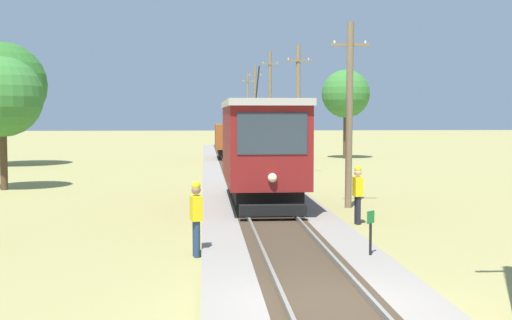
{
  "coord_description": "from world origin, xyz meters",
  "views": [
    {
      "loc": [
        -2.04,
        -11.26,
        3.34
      ],
      "look_at": [
        -0.28,
        11.86,
        1.8
      ],
      "focal_mm": 48.58,
      "sensor_mm": 36.0,
      "label": 1
    }
  ],
  "objects_px": {
    "utility_pole_mid": "(298,109)",
    "red_tram": "(261,147)",
    "utility_pole_horizon": "(248,107)",
    "tree_right_near": "(346,94)",
    "tree_left_near": "(3,85)",
    "tree_right_far": "(2,97)",
    "freight_car": "(232,139)",
    "trackside_signal_marker": "(371,234)",
    "second_worker": "(358,192)",
    "utility_pole_distant": "(255,106)",
    "utility_pole_near_tram": "(349,113)",
    "track_worker": "(196,215)",
    "gravel_pile": "(281,148)",
    "utility_pole_far": "(270,103)"
  },
  "relations": [
    {
      "from": "track_worker",
      "to": "tree_right_near",
      "type": "relative_size",
      "value": 0.27
    },
    {
      "from": "utility_pole_horizon",
      "to": "tree_right_near",
      "type": "distance_m",
      "value": 29.28
    },
    {
      "from": "utility_pole_near_tram",
      "to": "tree_left_near",
      "type": "relative_size",
      "value": 0.83
    },
    {
      "from": "utility_pole_far",
      "to": "gravel_pile",
      "type": "relative_size",
      "value": 3.17
    },
    {
      "from": "track_worker",
      "to": "tree_right_far",
      "type": "xyz_separation_m",
      "value": [
        -8.61,
        15.06,
        3.11
      ]
    },
    {
      "from": "trackside_signal_marker",
      "to": "second_worker",
      "type": "distance_m",
      "value": 5.52
    },
    {
      "from": "track_worker",
      "to": "tree_right_near",
      "type": "distance_m",
      "value": 37.08
    },
    {
      "from": "utility_pole_mid",
      "to": "red_tram",
      "type": "bearing_deg",
      "value": -103.49
    },
    {
      "from": "freight_car",
      "to": "second_worker",
      "type": "bearing_deg",
      "value": -84.77
    },
    {
      "from": "utility_pole_distant",
      "to": "tree_right_far",
      "type": "height_order",
      "value": "utility_pole_distant"
    },
    {
      "from": "utility_pole_mid",
      "to": "utility_pole_far",
      "type": "height_order",
      "value": "utility_pole_far"
    },
    {
      "from": "gravel_pile",
      "to": "utility_pole_mid",
      "type": "bearing_deg",
      "value": -93.07
    },
    {
      "from": "second_worker",
      "to": "tree_right_far",
      "type": "height_order",
      "value": "tree_right_far"
    },
    {
      "from": "red_tram",
      "to": "utility_pole_horizon",
      "type": "height_order",
      "value": "utility_pole_horizon"
    },
    {
      "from": "utility_pole_near_tram",
      "to": "track_worker",
      "type": "height_order",
      "value": "utility_pole_near_tram"
    },
    {
      "from": "second_worker",
      "to": "red_tram",
      "type": "bearing_deg",
      "value": 120.68
    },
    {
      "from": "track_worker",
      "to": "tree_right_far",
      "type": "distance_m",
      "value": 17.63
    },
    {
      "from": "tree_right_near",
      "to": "gravel_pile",
      "type": "bearing_deg",
      "value": 157.19
    },
    {
      "from": "utility_pole_near_tram",
      "to": "track_worker",
      "type": "xyz_separation_m",
      "value": [
        -5.33,
        -8.07,
        -2.39
      ]
    },
    {
      "from": "tree_left_near",
      "to": "tree_right_near",
      "type": "xyz_separation_m",
      "value": [
        23.42,
        5.8,
        -0.34
      ]
    },
    {
      "from": "utility_pole_mid",
      "to": "trackside_signal_marker",
      "type": "distance_m",
      "value": 22.49
    },
    {
      "from": "red_tram",
      "to": "track_worker",
      "type": "distance_m",
      "value": 8.71
    },
    {
      "from": "freight_car",
      "to": "utility_pole_distant",
      "type": "height_order",
      "value": "utility_pole_distant"
    },
    {
      "from": "red_tram",
      "to": "utility_pole_mid",
      "type": "relative_size",
      "value": 1.21
    },
    {
      "from": "utility_pole_mid",
      "to": "tree_right_far",
      "type": "height_order",
      "value": "utility_pole_mid"
    },
    {
      "from": "trackside_signal_marker",
      "to": "tree_right_near",
      "type": "relative_size",
      "value": 0.18
    },
    {
      "from": "freight_car",
      "to": "tree_right_far",
      "type": "relative_size",
      "value": 0.88
    },
    {
      "from": "utility_pole_mid",
      "to": "tree_left_near",
      "type": "relative_size",
      "value": 0.89
    },
    {
      "from": "red_tram",
      "to": "second_worker",
      "type": "bearing_deg",
      "value": -56.01
    },
    {
      "from": "gravel_pile",
      "to": "tree_right_near",
      "type": "relative_size",
      "value": 0.39
    },
    {
      "from": "tree_right_far",
      "to": "red_tram",
      "type": "bearing_deg",
      "value": -31.82
    },
    {
      "from": "freight_car",
      "to": "trackside_signal_marker",
      "type": "height_order",
      "value": "freight_car"
    },
    {
      "from": "gravel_pile",
      "to": "tree_left_near",
      "type": "distance_m",
      "value": 20.81
    },
    {
      "from": "red_tram",
      "to": "utility_pole_near_tram",
      "type": "bearing_deg",
      "value": -4.87
    },
    {
      "from": "utility_pole_mid",
      "to": "gravel_pile",
      "type": "distance_m",
      "value": 16.22
    },
    {
      "from": "tree_right_far",
      "to": "tree_left_near",
      "type": "bearing_deg",
      "value": 105.47
    },
    {
      "from": "utility_pole_far",
      "to": "tree_right_near",
      "type": "relative_size",
      "value": 1.23
    },
    {
      "from": "utility_pole_mid",
      "to": "trackside_signal_marker",
      "type": "xyz_separation_m",
      "value": [
        -1.42,
        -22.25,
        -2.97
      ]
    },
    {
      "from": "tree_right_near",
      "to": "utility_pole_mid",
      "type": "bearing_deg",
      "value": -111.47
    },
    {
      "from": "gravel_pile",
      "to": "track_worker",
      "type": "relative_size",
      "value": 1.45
    },
    {
      "from": "utility_pole_distant",
      "to": "utility_pole_mid",
      "type": "bearing_deg",
      "value": -90.0
    },
    {
      "from": "freight_car",
      "to": "trackside_signal_marker",
      "type": "xyz_separation_m",
      "value": [
        1.69,
        -34.05,
        -0.89
      ]
    },
    {
      "from": "gravel_pile",
      "to": "utility_pole_far",
      "type": "bearing_deg",
      "value": 176.0
    },
    {
      "from": "tree_right_far",
      "to": "freight_car",
      "type": "bearing_deg",
      "value": 58.98
    },
    {
      "from": "red_tram",
      "to": "utility_pole_horizon",
      "type": "relative_size",
      "value": 1.05
    },
    {
      "from": "utility_pole_far",
      "to": "gravel_pile",
      "type": "bearing_deg",
      "value": -4.0
    },
    {
      "from": "tree_right_near",
      "to": "second_worker",
      "type": "bearing_deg",
      "value": -101.0
    },
    {
      "from": "track_worker",
      "to": "tree_left_near",
      "type": "xyz_separation_m",
      "value": [
        -12.6,
        29.45,
        4.2
      ]
    },
    {
      "from": "utility_pole_mid",
      "to": "track_worker",
      "type": "height_order",
      "value": "utility_pole_mid"
    },
    {
      "from": "tree_left_near",
      "to": "tree_right_far",
      "type": "relative_size",
      "value": 1.35
    }
  ]
}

